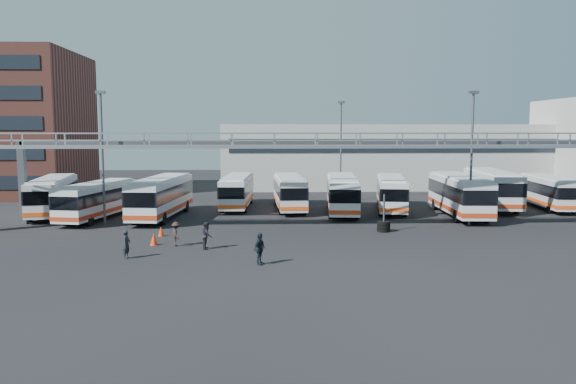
{
  "coord_description": "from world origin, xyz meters",
  "views": [
    {
      "loc": [
        -3.52,
        -35.05,
        7.21
      ],
      "look_at": [
        -1.99,
        6.0,
        2.74
      ],
      "focal_mm": 35.0,
      "sensor_mm": 36.0,
      "label": 1
    }
  ],
  "objects_px": {
    "bus_1": "(97,199)",
    "bus_3": "(237,190)",
    "bus_2": "(161,196)",
    "bus_9": "(548,191)",
    "light_pole_left": "(102,151)",
    "bus_6": "(391,192)",
    "bus_4": "(289,191)",
    "bus_5": "(342,193)",
    "cone_left": "(154,239)",
    "light_pole_mid": "(472,151)",
    "bus_0": "(53,194)",
    "pedestrian_d": "(260,249)",
    "bus_8": "(491,187)",
    "bus_7": "(459,194)",
    "pedestrian_c": "(176,234)",
    "pedestrian_b": "(207,235)",
    "cone_right": "(161,231)",
    "pedestrian_a": "(127,244)",
    "light_pole_back": "(341,146)",
    "tire_stack": "(384,225)"
  },
  "relations": [
    {
      "from": "bus_2",
      "to": "pedestrian_a",
      "type": "relative_size",
      "value": 6.98
    },
    {
      "from": "pedestrian_c",
      "to": "bus_9",
      "type": "bearing_deg",
      "value": -81.58
    },
    {
      "from": "bus_1",
      "to": "cone_right",
      "type": "height_order",
      "value": "bus_1"
    },
    {
      "from": "light_pole_mid",
      "to": "pedestrian_b",
      "type": "distance_m",
      "value": 21.39
    },
    {
      "from": "light_pole_mid",
      "to": "pedestrian_c",
      "type": "bearing_deg",
      "value": -161.55
    },
    {
      "from": "pedestrian_d",
      "to": "bus_5",
      "type": "bearing_deg",
      "value": 9.21
    },
    {
      "from": "bus_5",
      "to": "cone_left",
      "type": "bearing_deg",
      "value": -130.48
    },
    {
      "from": "bus_6",
      "to": "bus_3",
      "type": "bearing_deg",
      "value": 179.97
    },
    {
      "from": "light_pole_mid",
      "to": "light_pole_back",
      "type": "relative_size",
      "value": 1.0
    },
    {
      "from": "bus_3",
      "to": "bus_8",
      "type": "xyz_separation_m",
      "value": [
        23.91,
        -0.75,
        0.26
      ]
    },
    {
      "from": "bus_0",
      "to": "bus_6",
      "type": "bearing_deg",
      "value": -6.86
    },
    {
      "from": "light_pole_left",
      "to": "bus_6",
      "type": "distance_m",
      "value": 25.02
    },
    {
      "from": "bus_0",
      "to": "pedestrian_d",
      "type": "xyz_separation_m",
      "value": [
        17.96,
        -18.66,
        -0.93
      ]
    },
    {
      "from": "bus_2",
      "to": "bus_5",
      "type": "xyz_separation_m",
      "value": [
        15.38,
        2.17,
        -0.06
      ]
    },
    {
      "from": "bus_4",
      "to": "bus_1",
      "type": "bearing_deg",
      "value": -164.53
    },
    {
      "from": "light_pole_back",
      "to": "bus_3",
      "type": "bearing_deg",
      "value": -156.01
    },
    {
      "from": "light_pole_left",
      "to": "bus_6",
      "type": "height_order",
      "value": "light_pole_left"
    },
    {
      "from": "bus_9",
      "to": "pedestrian_c",
      "type": "xyz_separation_m",
      "value": [
        -31.89,
        -15.96,
        -0.91
      ]
    },
    {
      "from": "bus_2",
      "to": "cone_right",
      "type": "bearing_deg",
      "value": -73.89
    },
    {
      "from": "bus_1",
      "to": "bus_4",
      "type": "xyz_separation_m",
      "value": [
        15.96,
        5.15,
        0.04
      ]
    },
    {
      "from": "light_pole_left",
      "to": "bus_7",
      "type": "bearing_deg",
      "value": 7.29
    },
    {
      "from": "pedestrian_a",
      "to": "pedestrian_d",
      "type": "distance_m",
      "value": 7.77
    },
    {
      "from": "cone_left",
      "to": "tire_stack",
      "type": "distance_m",
      "value": 16.15
    },
    {
      "from": "bus_0",
      "to": "pedestrian_d",
      "type": "bearing_deg",
      "value": -55.85
    },
    {
      "from": "bus_7",
      "to": "light_pole_mid",
      "type": "bearing_deg",
      "value": -95.85
    },
    {
      "from": "bus_7",
      "to": "pedestrian_c",
      "type": "relative_size",
      "value": 7.5
    },
    {
      "from": "light_pole_left",
      "to": "bus_5",
      "type": "distance_m",
      "value": 20.29
    },
    {
      "from": "bus_8",
      "to": "bus_7",
      "type": "bearing_deg",
      "value": -127.2
    },
    {
      "from": "bus_9",
      "to": "pedestrian_c",
      "type": "relative_size",
      "value": 6.63
    },
    {
      "from": "bus_8",
      "to": "cone_right",
      "type": "xyz_separation_m",
      "value": [
        -28.4,
        -13.34,
        -1.61
      ]
    },
    {
      "from": "pedestrian_d",
      "to": "tire_stack",
      "type": "distance_m",
      "value": 13.12
    },
    {
      "from": "bus_3",
      "to": "pedestrian_d",
      "type": "distance_m",
      "value": 22.76
    },
    {
      "from": "bus_2",
      "to": "bus_9",
      "type": "distance_m",
      "value": 35.21
    },
    {
      "from": "light_pole_left",
      "to": "bus_6",
      "type": "xyz_separation_m",
      "value": [
        23.7,
        6.93,
        -4.0
      ]
    },
    {
      "from": "bus_5",
      "to": "bus_6",
      "type": "bearing_deg",
      "value": 19.7
    },
    {
      "from": "bus_6",
      "to": "pedestrian_d",
      "type": "xyz_separation_m",
      "value": [
        -11.65,
        -20.16,
        -0.86
      ]
    },
    {
      "from": "bus_1",
      "to": "tire_stack",
      "type": "xyz_separation_m",
      "value": [
        22.29,
        -6.48,
        -1.23
      ]
    },
    {
      "from": "light_pole_left",
      "to": "bus_9",
      "type": "bearing_deg",
      "value": 11.52
    },
    {
      "from": "light_pole_left",
      "to": "cone_left",
      "type": "height_order",
      "value": "light_pole_left"
    },
    {
      "from": "light_pole_left",
      "to": "bus_9",
      "type": "xyz_separation_m",
      "value": [
        38.64,
        7.87,
        -4.04
      ]
    },
    {
      "from": "light_pole_mid",
      "to": "bus_5",
      "type": "relative_size",
      "value": 0.93
    },
    {
      "from": "bus_7",
      "to": "bus_8",
      "type": "distance_m",
      "value": 6.89
    },
    {
      "from": "bus_7",
      "to": "bus_4",
      "type": "bearing_deg",
      "value": 166.25
    },
    {
      "from": "bus_6",
      "to": "pedestrian_d",
      "type": "distance_m",
      "value": 23.3
    },
    {
      "from": "light_pole_mid",
      "to": "bus_3",
      "type": "xyz_separation_m",
      "value": [
        -18.35,
        10.39,
        -4.03
      ]
    },
    {
      "from": "pedestrian_a",
      "to": "cone_right",
      "type": "distance_m",
      "value": 6.8
    },
    {
      "from": "bus_6",
      "to": "tire_stack",
      "type": "relative_size",
      "value": 3.9
    },
    {
      "from": "bus_1",
      "to": "bus_3",
      "type": "height_order",
      "value": "bus_3"
    },
    {
      "from": "pedestrian_d",
      "to": "light_pole_left",
      "type": "bearing_deg",
      "value": 71.85
    },
    {
      "from": "bus_2",
      "to": "cone_right",
      "type": "xyz_separation_m",
      "value": [
        1.47,
        -8.26,
        -1.54
      ]
    }
  ]
}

